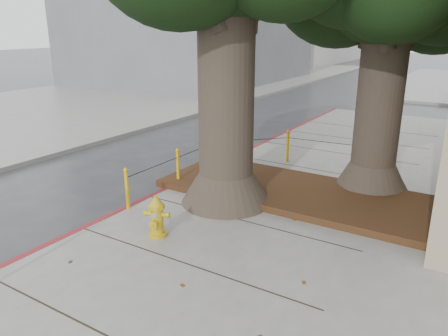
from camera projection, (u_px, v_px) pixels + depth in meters
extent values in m
plane|color=#28282B|center=(160.00, 262.00, 7.71)|extent=(140.00, 140.00, 0.00)
cube|color=slate|center=(77.00, 104.00, 22.81)|extent=(14.00, 60.00, 0.15)
cube|color=maroon|center=(163.00, 193.00, 10.71)|extent=(0.14, 26.00, 0.16)
cube|color=black|center=(296.00, 192.00, 10.33)|extent=(6.40, 2.60, 0.16)
cone|color=#4C3F33|center=(226.00, 187.00, 9.88)|extent=(2.04, 2.04, 0.70)
cylinder|color=#4C3F33|center=(226.00, 97.00, 9.25)|extent=(1.20, 1.20, 4.22)
cone|color=#4C3F33|center=(371.00, 176.00, 10.59)|extent=(1.77, 1.77, 0.70)
cylinder|color=#4C3F33|center=(380.00, 102.00, 10.02)|extent=(1.04, 1.04, 3.84)
cylinder|color=yellow|center=(127.00, 189.00, 9.45)|extent=(0.08, 0.08, 0.90)
sphere|color=yellow|center=(126.00, 170.00, 9.31)|extent=(0.09, 0.09, 0.09)
cylinder|color=yellow|center=(178.00, 168.00, 10.90)|extent=(0.08, 0.08, 0.90)
sphere|color=yellow|center=(177.00, 150.00, 10.76)|extent=(0.09, 0.09, 0.09)
cylinder|color=yellow|center=(217.00, 151.00, 12.35)|extent=(0.08, 0.08, 0.90)
sphere|color=yellow|center=(217.00, 136.00, 12.21)|extent=(0.09, 0.09, 0.09)
cylinder|color=yellow|center=(288.00, 147.00, 12.80)|extent=(0.08, 0.08, 0.90)
sphere|color=yellow|center=(288.00, 132.00, 12.66)|extent=(0.09, 0.09, 0.09)
cylinder|color=yellow|center=(365.00, 156.00, 11.85)|extent=(0.08, 0.08, 0.90)
sphere|color=yellow|center=(367.00, 140.00, 11.71)|extent=(0.09, 0.09, 0.09)
cylinder|color=black|center=(154.00, 167.00, 10.09)|extent=(0.02, 1.80, 0.02)
cylinder|color=black|center=(199.00, 149.00, 11.54)|extent=(0.02, 1.80, 0.02)
cylinder|color=black|center=(253.00, 140.00, 12.49)|extent=(1.51, 1.51, 0.02)
cylinder|color=black|center=(326.00, 142.00, 12.24)|extent=(2.20, 0.22, 0.02)
cylinder|color=gold|center=(158.00, 234.00, 8.35)|extent=(0.44, 0.44, 0.06)
cylinder|color=gold|center=(157.00, 220.00, 8.26)|extent=(0.30, 0.30, 0.54)
cylinder|color=gold|center=(157.00, 207.00, 8.17)|extent=(0.40, 0.40, 0.08)
cone|color=gold|center=(156.00, 202.00, 8.14)|extent=(0.37, 0.37, 0.15)
cylinder|color=gold|center=(156.00, 197.00, 8.11)|extent=(0.08, 0.08, 0.05)
cylinder|color=gold|center=(150.00, 213.00, 8.25)|extent=(0.17, 0.14, 0.10)
cylinder|color=gold|center=(164.00, 215.00, 8.19)|extent=(0.17, 0.14, 0.10)
cylinder|color=gold|center=(155.00, 223.00, 8.14)|extent=(0.18, 0.19, 0.14)
cube|color=#5999D8|center=(155.00, 216.00, 8.10)|extent=(0.07, 0.03, 0.08)
imported|color=black|center=(182.00, 82.00, 27.82)|extent=(1.95, 4.22, 1.20)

